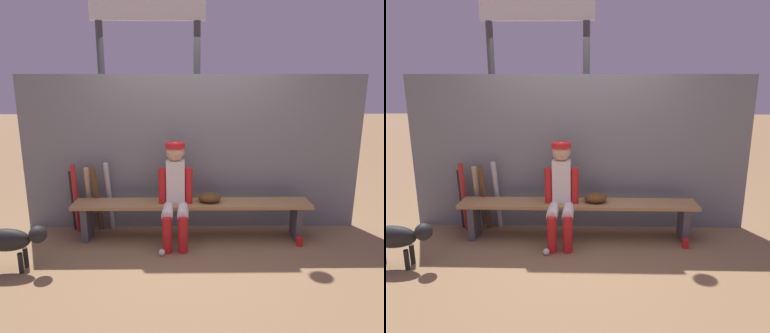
% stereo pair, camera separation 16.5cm
% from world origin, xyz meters
% --- Properties ---
extents(ground_plane, '(30.00, 30.00, 0.00)m').
position_xyz_m(ground_plane, '(0.00, 0.00, 0.00)').
color(ground_plane, olive).
extents(chainlink_fence, '(4.34, 0.03, 1.99)m').
position_xyz_m(chainlink_fence, '(0.00, 0.37, 1.00)').
color(chainlink_fence, slate).
rests_on(chainlink_fence, ground_plane).
extents(dugout_bench, '(2.90, 0.36, 0.47)m').
position_xyz_m(dugout_bench, '(0.00, 0.00, 0.37)').
color(dugout_bench, '#AD7F4C').
rests_on(dugout_bench, ground_plane).
extents(player_seated, '(0.41, 0.55, 1.21)m').
position_xyz_m(player_seated, '(-0.20, -0.11, 0.66)').
color(player_seated, silver).
rests_on(player_seated, ground_plane).
extents(baseball_glove, '(0.28, 0.20, 0.12)m').
position_xyz_m(baseball_glove, '(0.21, 0.00, 0.53)').
color(baseball_glove, '#593819').
rests_on(baseball_glove, dugout_bench).
extents(bat_aluminum_silver, '(0.10, 0.20, 0.92)m').
position_xyz_m(bat_aluminum_silver, '(-1.07, 0.27, 0.46)').
color(bat_aluminum_silver, '#B7B7BC').
rests_on(bat_aluminum_silver, ground_plane).
extents(bat_wood_dark, '(0.09, 0.26, 0.90)m').
position_xyz_m(bat_wood_dark, '(-1.21, 0.20, 0.45)').
color(bat_wood_dark, brown).
rests_on(bat_wood_dark, ground_plane).
extents(bat_wood_natural, '(0.07, 0.18, 0.85)m').
position_xyz_m(bat_wood_natural, '(-1.33, 0.27, 0.43)').
color(bat_wood_natural, tan).
rests_on(bat_wood_natural, ground_plane).
extents(bat_aluminum_black, '(0.07, 0.14, 0.80)m').
position_xyz_m(bat_aluminum_black, '(-1.53, 0.26, 0.40)').
color(bat_aluminum_black, black).
rests_on(bat_aluminum_black, ground_plane).
extents(bat_aluminum_red, '(0.08, 0.13, 0.91)m').
position_xyz_m(bat_aluminum_red, '(-1.48, 0.20, 0.45)').
color(bat_aluminum_red, '#B22323').
rests_on(bat_aluminum_red, ground_plane).
extents(baseball, '(0.07, 0.07, 0.07)m').
position_xyz_m(baseball, '(-0.35, -0.46, 0.04)').
color(baseball, white).
rests_on(baseball, ground_plane).
extents(cup_on_ground, '(0.08, 0.08, 0.11)m').
position_xyz_m(cup_on_ground, '(1.28, -0.24, 0.06)').
color(cup_on_ground, red).
rests_on(cup_on_ground, ground_plane).
extents(cup_on_bench, '(0.08, 0.08, 0.11)m').
position_xyz_m(cup_on_bench, '(-0.11, 0.01, 0.53)').
color(cup_on_bench, silver).
rests_on(cup_on_bench, dugout_bench).
extents(scoreboard, '(1.89, 0.27, 3.88)m').
position_xyz_m(scoreboard, '(-0.55, 1.24, 2.68)').
color(scoreboard, '#3F3F42').
rests_on(scoreboard, ground_plane).
extents(dog, '(0.84, 0.20, 0.49)m').
position_xyz_m(dog, '(-1.87, -0.75, 0.34)').
color(dog, black).
rests_on(dog, ground_plane).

